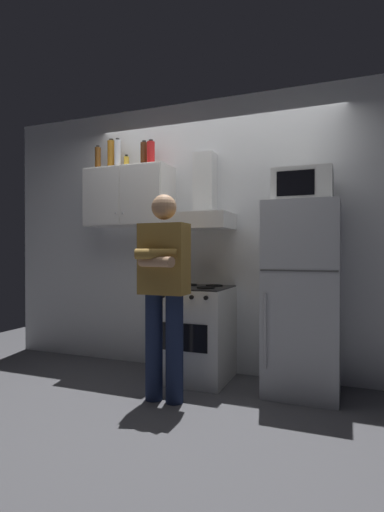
{
  "coord_description": "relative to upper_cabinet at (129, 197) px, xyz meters",
  "views": [
    {
      "loc": [
        1.27,
        -3.21,
        1.18
      ],
      "look_at": [
        0.0,
        0.0,
        1.15
      ],
      "focal_mm": 28.01,
      "sensor_mm": 36.0,
      "label": 1
    }
  ],
  "objects": [
    {
      "name": "back_wall_tiled",
      "position": [
        0.85,
        0.23,
        -0.4
      ],
      "size": [
        4.8,
        0.1,
        2.7
      ],
      "primitive_type": "cube",
      "color": "white",
      "rests_on": "ground_plane"
    },
    {
      "name": "bottle_soda_red",
      "position": [
        0.27,
        -0.02,
        0.42
      ],
      "size": [
        0.08,
        0.08,
        0.25
      ],
      "color": "red",
      "rests_on": "upper_cabinet"
    },
    {
      "name": "person_standing",
      "position": [
        0.75,
        -0.73,
        -0.85
      ],
      "size": [
        0.38,
        0.33,
        1.64
      ],
      "color": "#192342",
      "rests_on": "ground_plane"
    },
    {
      "name": "refrigerator",
      "position": [
        1.75,
        -0.12,
        -0.95
      ],
      "size": [
        0.6,
        0.62,
        1.6
      ],
      "color": "silver",
      "rests_on": "ground_plane"
    },
    {
      "name": "range_hood",
      "position": [
        0.8,
        0.0,
        -0.15
      ],
      "size": [
        0.6,
        0.44,
        0.75
      ],
      "color": "white"
    },
    {
      "name": "bottle_vodka_clear",
      "position": [
        -0.14,
        0.01,
        0.45
      ],
      "size": [
        0.07,
        0.07,
        0.32
      ],
      "color": "silver",
      "rests_on": "upper_cabinet"
    },
    {
      "name": "ground_plane",
      "position": [
        0.85,
        -0.37,
        -1.75
      ],
      "size": [
        7.0,
        7.0,
        0.0
      ],
      "primitive_type": "plane",
      "color": "#4C4C51"
    },
    {
      "name": "bottle_spice_jar",
      "position": [
        -0.05,
        0.04,
        0.37
      ],
      "size": [
        0.06,
        0.06,
        0.15
      ],
      "color": "gold",
      "rests_on": "upper_cabinet"
    },
    {
      "name": "bottle_liquor_amber",
      "position": [
        -0.23,
        0.04,
        0.46
      ],
      "size": [
        0.08,
        0.08,
        0.33
      ],
      "color": "#B7721E",
      "rests_on": "upper_cabinet"
    },
    {
      "name": "bottle_beer_brown",
      "position": [
        -0.35,
        -0.03,
        0.42
      ],
      "size": [
        0.06,
        0.06,
        0.25
      ],
      "color": "brown",
      "rests_on": "upper_cabinet"
    },
    {
      "name": "upper_cabinet",
      "position": [
        0.0,
        0.0,
        0.0
      ],
      "size": [
        0.9,
        0.37,
        0.6
      ],
      "color": "white"
    },
    {
      "name": "stove_oven",
      "position": [
        0.8,
        -0.13,
        -1.32
      ],
      "size": [
        0.6,
        0.62,
        0.87
      ],
      "color": "white",
      "rests_on": "ground_plane"
    },
    {
      "name": "bottle_rum_dark",
      "position": [
        0.16,
        0.03,
        0.43
      ],
      "size": [
        0.07,
        0.07,
        0.27
      ],
      "color": "#47230F",
      "rests_on": "upper_cabinet"
    },
    {
      "name": "microwave",
      "position": [
        1.75,
        -0.11,
        -0.01
      ],
      "size": [
        0.48,
        0.37,
        0.28
      ],
      "color": "silver",
      "rests_on": "refrigerator"
    }
  ]
}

